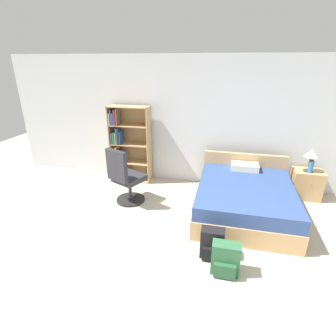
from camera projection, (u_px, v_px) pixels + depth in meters
name	position (u px, v px, depth m)	size (l,w,h in m)	color
ground_plane	(189.00, 307.00, 2.83)	(14.00, 14.00, 0.00)	#BCB29E
wall_back	(216.00, 124.00, 5.25)	(9.00, 0.06, 2.60)	silver
bookshelf	(126.00, 147.00, 5.63)	(0.85, 0.32, 1.62)	tan
bed	(244.00, 198.00, 4.51)	(1.58, 1.91, 0.79)	tan
office_chair	(125.00, 179.00, 4.73)	(0.65, 0.70, 1.08)	#232326
nightstand	(306.00, 184.00, 5.01)	(0.53, 0.43, 0.56)	tan
table_lamp	(311.00, 154.00, 4.75)	(0.24, 0.24, 0.43)	#333333
water_bottle	(311.00, 167.00, 4.77)	(0.08, 0.08, 0.25)	teal
backpack_green	(225.00, 260.00, 3.21)	(0.35, 0.24, 0.42)	#2D603D
backpack_black	(212.00, 244.00, 3.49)	(0.31, 0.24, 0.42)	black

